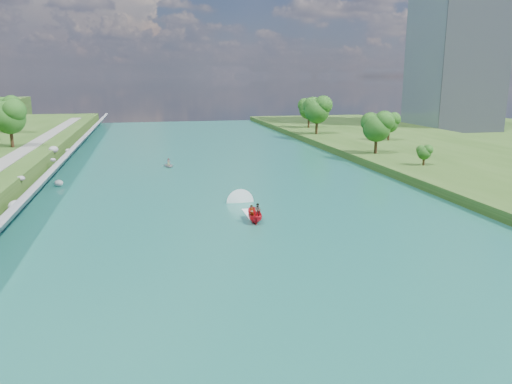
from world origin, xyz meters
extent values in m
plane|color=#2D5119|center=(0.00, 0.00, 0.00)|extent=(260.00, 260.00, 0.00)
cube|color=#195F56|center=(0.00, 20.00, 0.05)|extent=(55.00, 240.00, 0.10)
cube|color=slate|center=(-25.85, 20.00, 1.80)|extent=(3.54, 236.00, 4.05)
ellipsoid|color=gray|center=(-26.22, 13.20, 1.82)|extent=(1.64, 2.01, 1.29)
ellipsoid|color=gray|center=(-27.54, 22.27, 3.29)|extent=(1.14, 1.06, 0.64)
ellipsoid|color=gray|center=(-24.48, 31.37, 0.63)|extent=(1.30, 1.26, 1.01)
ellipsoid|color=gray|center=(-26.50, 40.03, 2.84)|extent=(0.92, 0.79, 0.61)
ellipsoid|color=gray|center=(-27.62, 47.76, 3.51)|extent=(1.64, 2.11, 1.20)
ellipsoid|color=gray|center=(-26.29, 56.21, 2.05)|extent=(1.34, 1.19, 0.78)
cube|color=gray|center=(82.50, 95.00, 30.00)|extent=(22.00, 22.00, 60.00)
ellipsoid|color=#1E4412|center=(-35.53, 52.80, 8.56)|extent=(6.07, 6.07, 10.12)
ellipsoid|color=#1E4412|center=(-41.88, 78.10, 8.47)|extent=(5.97, 5.97, 9.95)
ellipsoid|color=#1E4412|center=(34.49, 29.04, 3.57)|extent=(2.48, 2.48, 4.13)
ellipsoid|color=#1E4412|center=(32.46, 43.22, 6.32)|extent=(5.79, 5.79, 9.64)
ellipsoid|color=#1E4412|center=(44.60, 61.75, 5.33)|extent=(4.59, 4.59, 7.65)
ellipsoid|color=#1E4412|center=(32.40, 78.08, 7.26)|extent=(6.92, 6.92, 11.53)
ellipsoid|color=#1E4412|center=(35.67, 94.52, 6.69)|extent=(6.23, 6.23, 10.38)
imported|color=red|center=(0.33, 6.99, 0.85)|extent=(1.76, 4.00, 1.51)
imported|color=#66605B|center=(-0.07, 6.59, 1.31)|extent=(0.71, 0.55, 1.71)
imported|color=#66605B|center=(0.83, 7.49, 1.26)|extent=(0.98, 0.90, 1.62)
cube|color=white|center=(0.33, 9.99, 0.13)|extent=(0.90, 5.00, 0.06)
imported|color=gray|center=(-7.54, 44.82, 0.42)|extent=(2.65, 3.37, 0.64)
imported|color=#66605B|center=(-7.54, 44.82, 0.99)|extent=(0.68, 0.49, 1.29)
camera|label=1|loc=(-11.26, -46.40, 16.20)|focal=35.00mm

